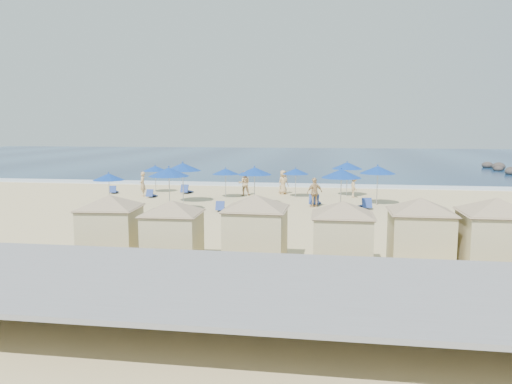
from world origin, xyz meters
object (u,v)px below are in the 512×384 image
cabana_3 (343,227)px  umbrella_8 (347,166)px  beachgoer_0 (143,184)px  cabana_1 (173,224)px  umbrella_7 (341,174)px  cabana_0 (110,219)px  beachgoer_2 (315,192)px  cabana_2 (256,221)px  umbrella_6 (296,171)px  cabana_5 (496,227)px  beachgoer_4 (283,182)px  umbrella_0 (109,177)px  beachgoer_3 (354,187)px  umbrella_1 (155,168)px  umbrella_3 (226,171)px  trash_bin (255,230)px  umbrella_2 (169,172)px  umbrella_9 (378,170)px  umbrella_4 (183,167)px  cabana_4 (420,224)px  beachgoer_1 (244,183)px  umbrella_5 (255,171)px

cabana_3 → umbrella_8: (0.64, 19.15, 0.68)m
beachgoer_0 → cabana_1: bearing=-0.7°
umbrella_7 → cabana_1: bearing=-116.9°
cabana_0 → beachgoer_2: size_ratio=2.32×
cabana_2 → umbrella_6: cabana_2 is taller
cabana_5 → beachgoer_4: size_ratio=2.59×
cabana_2 → cabana_3: cabana_2 is taller
umbrella_0 → beachgoer_3: bearing=25.0°
umbrella_1 → umbrella_3: 6.26m
trash_bin → cabana_3: size_ratio=0.20×
umbrella_2 → umbrella_3: (1.96, 6.34, -0.49)m
umbrella_9 → cabana_0: bearing=-125.7°
trash_bin → umbrella_6: umbrella_6 is taller
cabana_2 → umbrella_4: bearing=116.4°
umbrella_3 → umbrella_9: size_ratio=0.83×
cabana_1 → umbrella_9: bearing=61.5°
umbrella_9 → beachgoer_3: bearing=111.7°
cabana_4 → beachgoer_1: size_ratio=2.46×
cabana_0 → trash_bin: bearing=41.8°
beachgoer_1 → cabana_4: bearing=103.4°
cabana_0 → cabana_2: cabana_2 is taller
umbrella_1 → cabana_0: bearing=-74.6°
beachgoer_2 → umbrella_0: bearing=-23.1°
cabana_0 → cabana_2: 5.42m
beachgoer_2 → umbrella_1: bearing=-56.8°
umbrella_5 → beachgoer_4: size_ratio=1.41×
umbrella_5 → umbrella_8: umbrella_8 is taller
trash_bin → cabana_4: (6.36, -3.74, 1.15)m
beachgoer_2 → cabana_0: bearing=29.6°
cabana_4 → umbrella_6: size_ratio=2.06×
beachgoer_0 → umbrella_9: bearing=58.9°
umbrella_4 → umbrella_9: size_ratio=1.05×
umbrella_2 → beachgoer_3: bearing=36.0°
umbrella_3 → beachgoer_1: bearing=52.2°
umbrella_2 → beachgoer_1: (3.04, 7.73, -1.45)m
cabana_2 → cabana_4: (5.68, 0.42, -0.03)m
cabana_3 → umbrella_1: size_ratio=2.01×
umbrella_2 → cabana_5: bearing=-35.6°
trash_bin → umbrella_3: (-4.06, 12.63, 1.44)m
umbrella_0 → umbrella_4: bearing=36.5°
cabana_0 → umbrella_1: cabana_0 is taller
trash_bin → beachgoer_4: (-0.27, 15.21, 0.46)m
umbrella_0 → umbrella_7: 13.98m
beachgoer_1 → beachgoer_3: 7.83m
cabana_1 → cabana_2: (2.93, 0.39, 0.14)m
cabana_0 → umbrella_1: 19.69m
umbrella_6 → umbrella_9: bearing=-26.8°
umbrella_8 → beachgoer_1: (-7.33, -0.76, -1.31)m
cabana_5 → umbrella_3: 21.11m
cabana_1 → beachgoer_2: size_ratio=2.23×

